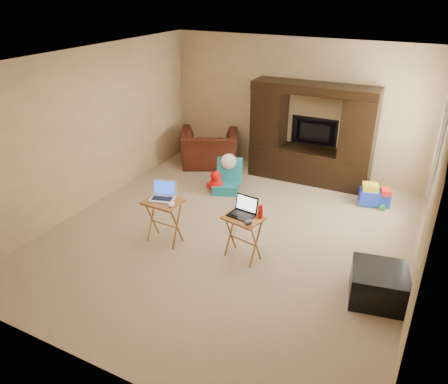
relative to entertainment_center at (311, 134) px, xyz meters
The scene contains 22 objects.
floor 2.63m from the entertainment_center, 99.17° to the right, with size 5.50×5.50×0.00m, color tan.
ceiling 2.95m from the entertainment_center, 99.17° to the right, with size 5.50×5.50×0.00m, color silver.
wall_back 0.61m from the entertainment_center, 142.50° to the left, with size 5.00×5.00×0.00m, color tan.
wall_front 5.22m from the entertainment_center, 94.35° to the right, with size 5.00×5.00×0.00m, color tan.
wall_left 3.81m from the entertainment_center, 139.80° to the right, with size 5.50×5.50×0.00m, color tan.
wall_right 3.25m from the entertainment_center, 49.30° to the right, with size 5.50×5.50×0.00m, color tan.
window_pane 2.33m from the entertainment_center, 23.27° to the right, with size 1.20×1.20×0.00m, color white.
window_frame 2.31m from the entertainment_center, 23.48° to the right, with size 0.06×1.14×1.34m, color white.
entertainment_center is the anchor object (origin of this frame).
television 0.22m from the entertainment_center, 90.00° to the left, with size 0.91×0.12×0.52m, color black.
recliner 2.06m from the entertainment_center, behind, with size 1.10×0.96×0.71m, color #44170E.
child_rocker 1.73m from the entertainment_center, 134.34° to the right, with size 0.44×0.51×0.59m, color #177282, non-canonical shape.
plush_toy 1.92m from the entertainment_center, 135.19° to the right, with size 0.36×0.30×0.41m, color red, non-canonical shape.
push_toy 1.55m from the entertainment_center, 20.65° to the right, with size 0.50×0.36×0.37m, color blue, non-canonical shape.
ottoman 3.48m from the entertainment_center, 58.88° to the right, with size 0.63×0.63×0.40m, color black.
tray_table_left 3.27m from the entertainment_center, 111.12° to the right, with size 0.50×0.40×0.65m, color #A86628.
tray_table_right 2.93m from the entertainment_center, 89.96° to the right, with size 0.48×0.38×0.62m, color #AA5E29.
laptop_left 3.21m from the entertainment_center, 111.81° to the right, with size 0.34×0.28×0.24m, color silver.
laptop_right 2.85m from the entertainment_center, 90.77° to the right, with size 0.33×0.27×0.24m, color black.
mouse_left 3.23m from the entertainment_center, 107.51° to the right, with size 0.08×0.13×0.05m, color white.
mouse_right 3.00m from the entertainment_center, 87.47° to the right, with size 0.08×0.13×0.05m, color #3D3D42.
water_bottle 2.80m from the entertainment_center, 85.86° to the right, with size 0.06×0.06×0.19m, color red.
Camera 1 is at (2.43, -4.91, 3.39)m, focal length 35.00 mm.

